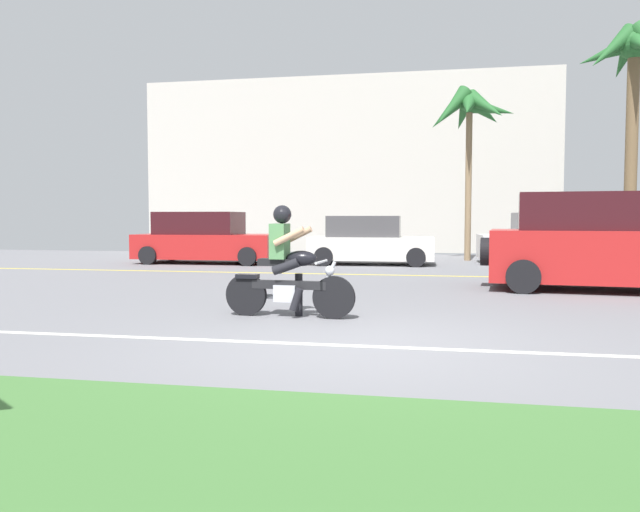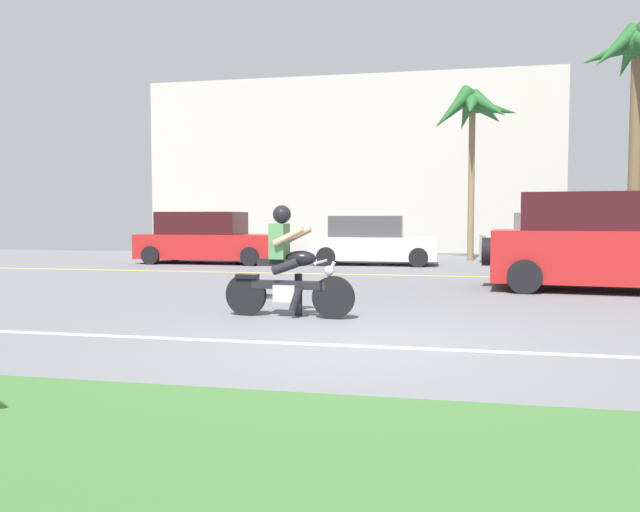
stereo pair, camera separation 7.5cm
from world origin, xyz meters
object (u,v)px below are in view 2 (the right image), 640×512
object	(u,v)px
parked_car_0	(208,239)
parked_car_2	(550,240)
motorcyclist	(288,270)
parked_car_1	(372,242)
palm_tree_0	(473,113)
palm_tree_1	(638,64)
suv_nearby	(610,243)

from	to	relation	value
parked_car_0	parked_car_2	bearing A→B (deg)	9.43
motorcyclist	parked_car_0	xyz separation A→B (m)	(-5.19, 10.01, 0.07)
parked_car_1	palm_tree_0	xyz separation A→B (m)	(3.03, 2.45, 4.15)
motorcyclist	palm_tree_1	bearing A→B (deg)	58.29
suv_nearby	palm_tree_1	bearing A→B (deg)	72.76
motorcyclist	parked_car_0	bearing A→B (deg)	117.39
parked_car_1	parked_car_2	distance (m)	5.52
suv_nearby	palm_tree_0	xyz separation A→B (m)	(-2.34, 8.46, 3.92)
parked_car_1	parked_car_2	size ratio (longest dim) A/B	0.94
suv_nearby	parked_car_1	bearing A→B (deg)	131.77
suv_nearby	parked_car_0	size ratio (longest dim) A/B	1.09
motorcyclist	parked_car_1	world-z (taller)	motorcyclist
parked_car_1	palm_tree_0	distance (m)	5.69
parked_car_0	parked_car_2	size ratio (longest dim) A/B	1.08
parked_car_2	palm_tree_0	size ratio (longest dim) A/B	0.71
suv_nearby	palm_tree_1	size ratio (longest dim) A/B	0.64
motorcyclist	parked_car_1	size ratio (longest dim) A/B	0.50
parked_car_0	palm_tree_1	distance (m)	14.44
suv_nearby	parked_car_0	distance (m)	11.89
palm_tree_1	palm_tree_0	bearing A→B (deg)	179.28
motorcyclist	suv_nearby	world-z (taller)	suv_nearby
motorcyclist	palm_tree_0	xyz separation A→B (m)	(2.96, 12.85, 4.17)
palm_tree_1	suv_nearby	bearing A→B (deg)	-107.24
suv_nearby	palm_tree_0	bearing A→B (deg)	105.47
parked_car_0	palm_tree_1	bearing A→B (deg)	11.99
parked_car_2	palm_tree_1	xyz separation A→B (m)	(2.61, 1.04, 5.45)
palm_tree_0	suv_nearby	bearing A→B (deg)	-74.53
parked_car_0	palm_tree_0	bearing A→B (deg)	19.23
motorcyclist	palm_tree_1	xyz separation A→B (m)	(7.90, 12.79, 5.51)
parked_car_2	palm_tree_1	world-z (taller)	palm_tree_1
motorcyclist	palm_tree_1	world-z (taller)	palm_tree_1
motorcyclist	parked_car_0	distance (m)	11.27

